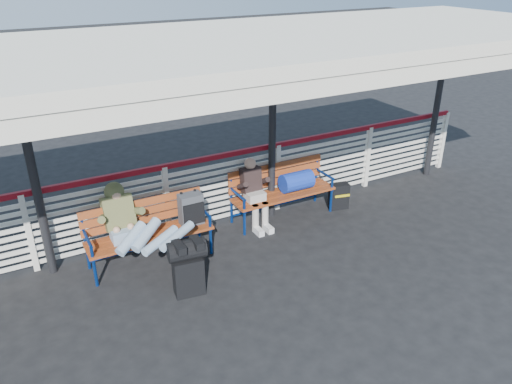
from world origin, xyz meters
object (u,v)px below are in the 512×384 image
companion_person (254,192)px  suitcase_side (339,196)px  bench_left (162,220)px  traveler_man (144,231)px  luggage_stack (188,265)px  bench_right (288,184)px

companion_person → suitcase_side: bearing=-6.2°
bench_left → traveler_man: (-0.36, -0.34, 0.09)m
luggage_stack → suitcase_side: size_ratio=1.74×
bench_left → traveler_man: bearing=-136.8°
companion_person → suitcase_side: companion_person is taller
luggage_stack → bench_right: (2.32, 1.26, 0.15)m
bench_right → companion_person: (-0.67, -0.04, 0.01)m
bench_left → traveler_man: size_ratio=1.10×
luggage_stack → companion_person: 2.06m
luggage_stack → companion_person: bearing=44.0°
traveler_man → companion_person: 2.07m
luggage_stack → suitcase_side: (3.25, 1.05, -0.21)m
luggage_stack → bench_right: 2.64m
bench_left → luggage_stack: bearing=-91.1°
luggage_stack → companion_person: companion_person is taller
bench_left → bench_right: bearing=5.8°
bench_right → companion_person: companion_person is taller
bench_right → suitcase_side: 1.02m
bench_right → companion_person: 0.67m
luggage_stack → traveler_man: bearing=124.2°
bench_left → companion_person: (1.63, 0.19, -0.01)m
bench_right → suitcase_side: bench_right is taller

